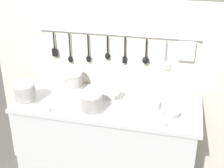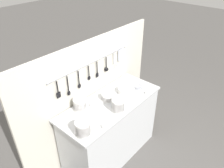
% 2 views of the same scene
% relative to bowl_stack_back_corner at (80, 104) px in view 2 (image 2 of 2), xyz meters
% --- Properties ---
extents(ground_plane, '(20.00, 20.00, 0.00)m').
position_rel_bowl_stack_back_corner_xyz_m(ground_plane, '(0.34, -0.18, -1.02)').
color(ground_plane, '#514F4C').
extents(counter, '(1.41, 0.59, 0.94)m').
position_rel_bowl_stack_back_corner_xyz_m(counter, '(0.34, -0.18, -0.55)').
color(counter, '#B7BABC').
rests_on(counter, ground).
extents(back_wall, '(2.21, 0.11, 1.67)m').
position_rel_bowl_stack_back_corner_xyz_m(back_wall, '(0.34, 0.15, -0.18)').
color(back_wall, beige).
rests_on(back_wall, ground).
extents(bowl_stack_back_corner, '(0.16, 0.16, 0.16)m').
position_rel_bowl_stack_back_corner_xyz_m(bowl_stack_back_corner, '(0.00, 0.00, 0.00)').
color(bowl_stack_back_corner, white).
rests_on(bowl_stack_back_corner, counter).
extents(bowl_stack_nested_right, '(0.15, 0.15, 0.16)m').
position_rel_bowl_stack_back_corner_xyz_m(bowl_stack_nested_right, '(0.27, -0.36, 0.00)').
color(bowl_stack_nested_right, white).
rests_on(bowl_stack_nested_right, counter).
extents(bowl_stack_tall_left, '(0.15, 0.15, 0.09)m').
position_rel_bowl_stack_back_corner_xyz_m(bowl_stack_tall_left, '(0.36, -0.12, -0.03)').
color(bowl_stack_tall_left, white).
rests_on(bowl_stack_tall_left, counter).
extents(bowl_stack_wide_centre, '(0.16, 0.16, 0.17)m').
position_rel_bowl_stack_back_corner_xyz_m(bowl_stack_wide_centre, '(-0.26, -0.33, 0.01)').
color(bowl_stack_wide_centre, white).
rests_on(bowl_stack_wide_centre, counter).
extents(plate_stack, '(0.22, 0.22, 0.07)m').
position_rel_bowl_stack_back_corner_xyz_m(plate_stack, '(0.63, -0.19, -0.04)').
color(plate_stack, white).
rests_on(plate_stack, counter).
extents(steel_mixing_bowl, '(0.13, 0.13, 0.03)m').
position_rel_bowl_stack_back_corner_xyz_m(steel_mixing_bowl, '(0.83, -0.25, -0.06)').
color(steel_mixing_bowl, '#93969E').
rests_on(steel_mixing_bowl, counter).
extents(cup_front_right, '(0.05, 0.05, 0.04)m').
position_rel_bowl_stack_back_corner_xyz_m(cup_front_right, '(0.13, -0.06, -0.06)').
color(cup_front_right, white).
rests_on(cup_front_right, counter).
extents(cup_back_left, '(0.05, 0.05, 0.04)m').
position_rel_bowl_stack_back_corner_xyz_m(cup_back_left, '(-0.05, -0.43, -0.06)').
color(cup_back_left, white).
rests_on(cup_back_left, counter).
extents(cup_mid_row, '(0.05, 0.05, 0.04)m').
position_rel_bowl_stack_back_corner_xyz_m(cup_mid_row, '(0.47, -0.01, -0.06)').
color(cup_mid_row, white).
rests_on(cup_mid_row, counter).
extents(cup_by_caddy, '(0.05, 0.05, 0.04)m').
position_rel_bowl_stack_back_corner_xyz_m(cup_by_caddy, '(0.79, -0.43, -0.06)').
color(cup_by_caddy, white).
rests_on(cup_by_caddy, counter).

